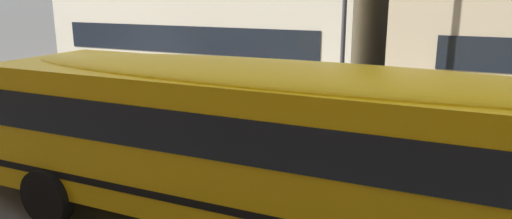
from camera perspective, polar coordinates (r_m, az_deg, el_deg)
ground_plane at (r=9.16m, az=8.89°, el=-11.10°), size 400.00×400.00×0.00m
sidewalk_far at (r=15.67m, az=15.95°, el=-0.74°), size 120.00×3.00×0.01m
lane_centreline at (r=9.16m, az=8.89°, el=-11.08°), size 110.00×0.16×0.01m
school_bus at (r=7.29m, az=3.79°, el=-3.46°), size 12.62×2.98×2.82m
parked_car_maroon_by_entrance at (r=16.58m, az=-17.02°, el=2.96°), size 3.95×1.97×1.64m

